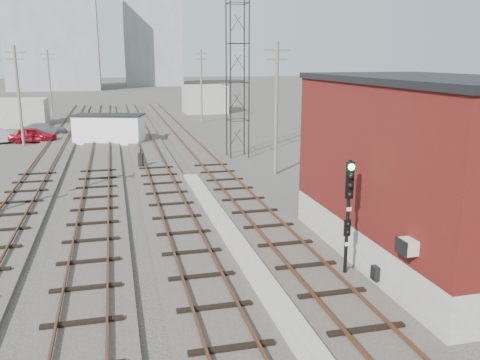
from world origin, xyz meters
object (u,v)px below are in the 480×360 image
object	(u,v)px
signal_mast	(348,209)
site_trailer	(109,129)
car_grey	(44,129)
car_red	(33,135)
switch_stand	(141,160)

from	to	relation	value
signal_mast	site_trailer	distance (m)	34.69
site_trailer	car_grey	bearing A→B (deg)	153.01
site_trailer	car_grey	world-z (taller)	site_trailer
car_red	site_trailer	bearing A→B (deg)	-99.56
site_trailer	car_red	xyz separation A→B (m)	(-7.15, 2.08, -0.64)
signal_mast	site_trailer	bearing A→B (deg)	104.08
switch_stand	site_trailer	distance (m)	12.83
car_grey	signal_mast	bearing A→B (deg)	-168.69
site_trailer	car_red	world-z (taller)	site_trailer
switch_stand	car_grey	xyz separation A→B (m)	(-8.89, 19.18, 0.01)
car_grey	car_red	bearing A→B (deg)	164.59
switch_stand	car_grey	size ratio (longest dim) A/B	0.30
car_red	car_grey	distance (m)	4.52
car_grey	site_trailer	bearing A→B (deg)	-143.85
signal_mast	switch_stand	bearing A→B (deg)	106.48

